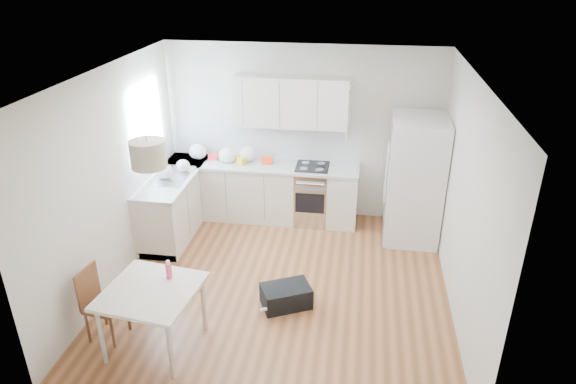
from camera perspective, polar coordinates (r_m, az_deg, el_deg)
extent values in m
plane|color=brown|center=(6.72, -0.80, -10.24)|extent=(4.20, 4.20, 0.00)
plane|color=white|center=(5.60, -0.97, 12.89)|extent=(4.20, 4.20, 0.00)
plane|color=beige|center=(7.97, 1.59, 6.57)|extent=(4.20, 0.00, 4.20)
plane|color=beige|center=(6.68, -18.95, 1.38)|extent=(0.00, 4.20, 4.20)
plane|color=beige|center=(6.08, 19.03, -0.99)|extent=(0.00, 4.20, 4.20)
cube|color=#BFE0F9|center=(7.51, -15.47, 7.70)|extent=(0.02, 1.00, 1.00)
cube|color=beige|center=(8.12, -2.95, 0.00)|extent=(3.00, 0.60, 0.88)
cube|color=beige|center=(7.92, -12.35, -1.28)|extent=(0.60, 1.80, 0.88)
cube|color=silver|center=(7.94, -3.02, 3.00)|extent=(3.02, 0.64, 0.04)
cube|color=silver|center=(7.73, -12.66, 1.77)|extent=(0.64, 1.82, 0.04)
cube|color=white|center=(8.10, -2.66, 5.81)|extent=(3.00, 0.01, 0.58)
cube|color=white|center=(7.73, -14.92, 4.00)|extent=(0.01, 1.80, 0.58)
cube|color=beige|center=(7.68, 0.36, 9.96)|extent=(1.70, 0.32, 0.75)
cube|color=beige|center=(5.58, -15.00, -10.59)|extent=(1.04, 1.04, 0.04)
cylinder|color=beige|center=(5.74, -20.04, -14.84)|extent=(0.05, 0.05, 0.69)
cylinder|color=beige|center=(5.38, -12.93, -16.87)|extent=(0.05, 0.05, 0.69)
cylinder|color=beige|center=(6.23, -15.99, -10.64)|extent=(0.05, 0.05, 0.69)
cylinder|color=beige|center=(5.90, -9.35, -12.14)|extent=(0.05, 0.05, 0.69)
cylinder|color=#F04266|center=(5.64, -13.11, -8.37)|extent=(0.06, 0.06, 0.21)
cube|color=black|center=(6.30, -0.22, -11.47)|extent=(0.68, 0.59, 0.26)
cylinder|color=#BAAD8F|center=(4.96, -15.28, 4.09)|extent=(0.36, 0.36, 0.26)
ellipsoid|color=white|center=(8.19, -9.99, 4.44)|extent=(0.28, 0.23, 0.25)
ellipsoid|color=white|center=(7.99, -6.75, 4.07)|extent=(0.27, 0.23, 0.24)
ellipsoid|color=white|center=(8.01, -4.52, 4.25)|extent=(0.27, 0.23, 0.24)
ellipsoid|color=white|center=(7.78, -11.57, 2.90)|extent=(0.20, 0.17, 0.18)
ellipsoid|color=white|center=(7.57, -13.57, 2.24)|extent=(0.25, 0.21, 0.23)
cube|color=red|center=(7.91, -2.35, 3.52)|extent=(0.17, 0.12, 0.11)
cube|color=gold|center=(7.94, -5.29, 3.53)|extent=(0.19, 0.17, 0.11)
cube|color=red|center=(8.15, -8.33, 3.88)|extent=(0.15, 0.10, 0.10)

